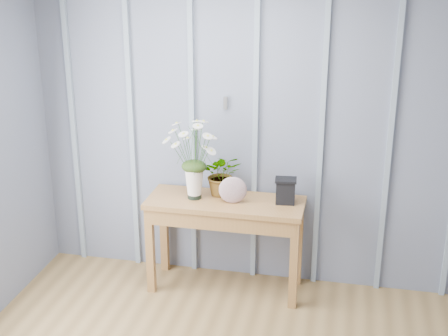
% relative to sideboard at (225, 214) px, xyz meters
% --- Properties ---
extents(room_shell, '(4.00, 4.50, 2.50)m').
position_rel_sideboard_xyz_m(room_shell, '(0.43, -1.08, 1.35)').
color(room_shell, slate).
rests_on(room_shell, ground).
extents(sideboard, '(1.20, 0.45, 0.75)m').
position_rel_sideboard_xyz_m(sideboard, '(0.00, 0.00, 0.00)').
color(sideboard, olive).
rests_on(sideboard, ground).
extents(daisy_vase, '(0.47, 0.36, 0.66)m').
position_rel_sideboard_xyz_m(daisy_vase, '(-0.24, -0.00, 0.53)').
color(daisy_vase, black).
rests_on(daisy_vase, sideboard).
extents(spider_plant, '(0.34, 0.30, 0.34)m').
position_rel_sideboard_xyz_m(spider_plant, '(-0.05, 0.11, 0.28)').
color(spider_plant, '#1F3811').
rests_on(spider_plant, sideboard).
extents(felt_disc_vessel, '(0.22, 0.09, 0.21)m').
position_rel_sideboard_xyz_m(felt_disc_vessel, '(0.07, -0.04, 0.22)').
color(felt_disc_vessel, '#7B495E').
rests_on(felt_disc_vessel, sideboard).
extents(carved_box, '(0.17, 0.14, 0.19)m').
position_rel_sideboard_xyz_m(carved_box, '(0.45, 0.05, 0.21)').
color(carved_box, black).
rests_on(carved_box, sideboard).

